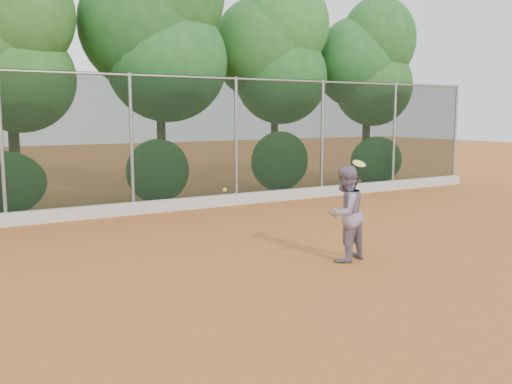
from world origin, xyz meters
TOP-DOWN VIEW (x-y plane):
  - ground at (0.00, 0.00)m, footprint 80.00×80.00m
  - concrete_curb at (0.00, 6.82)m, footprint 24.00×0.20m
  - tennis_player at (1.51, 0.56)m, footprint 0.93×0.81m
  - chainlink_fence at (-0.00, 7.00)m, footprint 24.09×0.09m
  - foliage_backdrop at (-0.55, 8.98)m, footprint 23.70×3.63m
  - tennis_racket at (1.79, 0.56)m, footprint 0.30×0.28m
  - tennis_ball_in_flight at (-0.69, 0.78)m, footprint 0.06×0.06m

SIDE VIEW (x-z plane):
  - ground at x=0.00m, z-range 0.00..0.00m
  - concrete_curb at x=0.00m, z-range 0.00..0.30m
  - tennis_player at x=1.51m, z-range 0.00..1.64m
  - tennis_ball_in_flight at x=-0.69m, z-range 1.33..1.39m
  - tennis_racket at x=1.79m, z-range 1.35..1.90m
  - chainlink_fence at x=0.00m, z-range 0.11..3.61m
  - foliage_backdrop at x=-0.55m, z-range 0.63..8.18m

